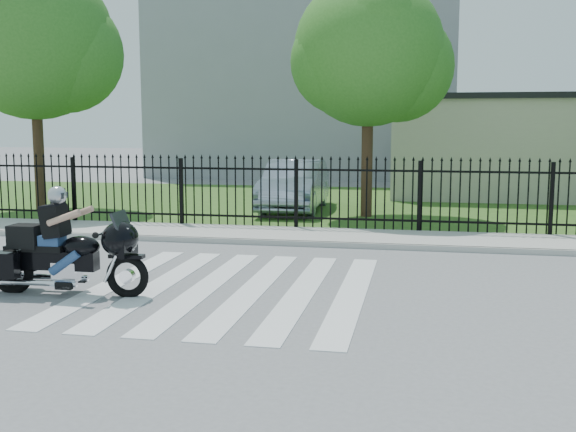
# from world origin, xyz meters

# --- Properties ---
(ground) EXTENTS (120.00, 120.00, 0.00)m
(ground) POSITION_xyz_m (0.00, 0.00, 0.00)
(ground) COLOR slate
(ground) RESTS_ON ground
(crosswalk) EXTENTS (5.00, 5.50, 0.01)m
(crosswalk) POSITION_xyz_m (0.00, 0.00, 0.01)
(crosswalk) COLOR silver
(crosswalk) RESTS_ON ground
(sidewalk) EXTENTS (40.00, 2.00, 0.12)m
(sidewalk) POSITION_xyz_m (0.00, 5.00, 0.06)
(sidewalk) COLOR #ADAAA3
(sidewalk) RESTS_ON ground
(curb) EXTENTS (40.00, 0.12, 0.12)m
(curb) POSITION_xyz_m (0.00, 4.00, 0.06)
(curb) COLOR #ADAAA3
(curb) RESTS_ON ground
(grass_strip) EXTENTS (40.00, 12.00, 0.02)m
(grass_strip) POSITION_xyz_m (0.00, 12.00, 0.01)
(grass_strip) COLOR #2C551D
(grass_strip) RESTS_ON ground
(iron_fence) EXTENTS (26.00, 0.04, 1.80)m
(iron_fence) POSITION_xyz_m (0.00, 6.00, 0.90)
(iron_fence) COLOR black
(iron_fence) RESTS_ON ground
(tree_left) EXTENTS (4.80, 4.80, 7.58)m
(tree_left) POSITION_xyz_m (-8.50, 8.50, 5.17)
(tree_left) COLOR #382316
(tree_left) RESTS_ON ground
(tree_mid) EXTENTS (4.20, 4.20, 6.78)m
(tree_mid) POSITION_xyz_m (1.50, 9.00, 4.67)
(tree_mid) COLOR #382316
(tree_mid) RESTS_ON ground
(building_low) EXTENTS (10.00, 6.00, 3.50)m
(building_low) POSITION_xyz_m (7.00, 16.00, 1.75)
(building_low) COLOR beige
(building_low) RESTS_ON ground
(building_low_roof) EXTENTS (10.20, 6.20, 0.20)m
(building_low_roof) POSITION_xyz_m (7.00, 16.00, 3.60)
(building_low_roof) COLOR black
(building_low_roof) RESTS_ON building_low
(building_tall) EXTENTS (15.00, 10.00, 12.00)m
(building_tall) POSITION_xyz_m (-3.00, 26.00, 6.00)
(building_tall) COLOR gray
(building_tall) RESTS_ON ground
(motorcycle_rider) EXTENTS (2.65, 0.82, 1.75)m
(motorcycle_rider) POSITION_xyz_m (-2.44, -0.86, 0.72)
(motorcycle_rider) COLOR black
(motorcycle_rider) RESTS_ON ground
(parked_car) EXTENTS (1.77, 4.74, 1.55)m
(parked_car) POSITION_xyz_m (-0.78, 9.90, 0.79)
(parked_car) COLOR #909FB6
(parked_car) RESTS_ON grass_strip
(litter_bin) EXTENTS (0.39, 0.39, 0.88)m
(litter_bin) POSITION_xyz_m (-6.24, 5.60, 0.56)
(litter_bin) COLOR black
(litter_bin) RESTS_ON sidewalk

